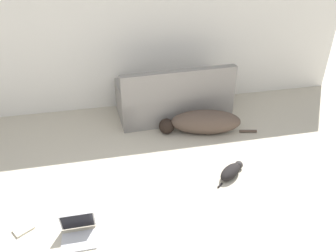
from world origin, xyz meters
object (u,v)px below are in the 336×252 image
object	(u,v)px
couch	(174,99)
book_cream	(23,229)
laptop_open	(78,229)
dog	(203,122)
cat	(231,171)

from	to	relation	value
couch	book_cream	bearing A→B (deg)	42.31
couch	laptop_open	world-z (taller)	couch
dog	book_cream	world-z (taller)	dog
cat	book_cream	distance (m)	2.52
book_cream	couch	bearing A→B (deg)	45.04
couch	cat	distance (m)	1.83
cat	laptop_open	size ratio (longest dim) A/B	1.39
cat	book_cream	xyz separation A→B (m)	(-2.49, -0.37, -0.06)
dog	book_cream	bearing A→B (deg)	42.96
dog	laptop_open	size ratio (longest dim) A/B	4.35
couch	laptop_open	distance (m)	2.84
cat	dog	bearing A→B (deg)	53.88
couch	book_cream	world-z (taller)	couch
dog	book_cream	size ratio (longest dim) A/B	6.57
book_cream	dog	bearing A→B (deg)	30.99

